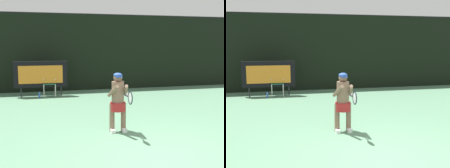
% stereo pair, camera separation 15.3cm
% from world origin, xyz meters
% --- Properties ---
extents(ground, '(18.00, 22.00, 0.03)m').
position_xyz_m(ground, '(0.00, -0.19, -0.01)').
color(ground, '#578464').
extents(backdrop_screen, '(18.00, 0.12, 3.66)m').
position_xyz_m(backdrop_screen, '(0.00, 8.50, 1.81)').
color(backdrop_screen, black).
rests_on(backdrop_screen, ground).
extents(scoreboard, '(2.20, 0.21, 1.50)m').
position_xyz_m(scoreboard, '(-2.29, 7.22, 0.95)').
color(scoreboard, black).
rests_on(scoreboard, ground).
extents(umpire_chair, '(0.52, 0.44, 1.08)m').
position_xyz_m(umpire_chair, '(-1.95, 7.33, 0.62)').
color(umpire_chair, white).
rests_on(umpire_chair, ground).
extents(water_bottle, '(0.07, 0.07, 0.27)m').
position_xyz_m(water_bottle, '(-2.38, 6.90, 0.12)').
color(water_bottle, blue).
rests_on(water_bottle, ground).
extents(tennis_player, '(0.53, 0.60, 1.51)m').
position_xyz_m(tennis_player, '(-0.36, 1.85, 0.83)').
color(tennis_player, white).
rests_on(tennis_player, ground).
extents(tennis_racket, '(0.03, 0.60, 0.31)m').
position_xyz_m(tennis_racket, '(-0.26, 1.18, 1.00)').
color(tennis_racket, black).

